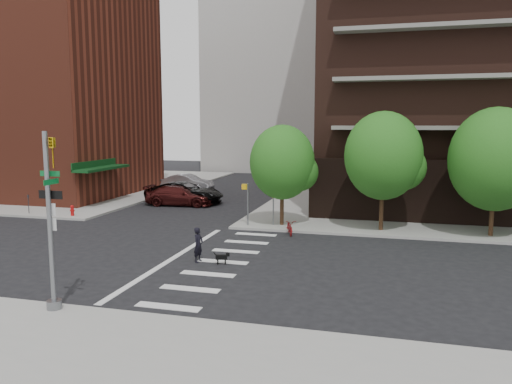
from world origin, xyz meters
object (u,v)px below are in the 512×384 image
at_px(parked_car_maroon, 180,196).
at_px(parked_car_silver, 188,183).
at_px(traffic_signal, 51,235).
at_px(scooter, 290,227).
at_px(fire_hydrant, 72,210).
at_px(parked_car_black, 185,193).
at_px(dog_walker, 198,245).

bearing_deg(parked_car_maroon, parked_car_silver, 14.24).
relative_size(traffic_signal, scooter, 3.56).
bearing_deg(fire_hydrant, traffic_signal, -56.74).
xyz_separation_m(fire_hydrant, parked_car_silver, (2.30, 14.82, 0.26)).
xyz_separation_m(traffic_signal, fire_hydrant, (-10.03, 15.29, -2.15)).
distance_m(traffic_signal, parked_car_maroon, 22.72).
xyz_separation_m(traffic_signal, scooter, (5.37, 13.99, -2.26)).
bearing_deg(parked_car_black, parked_car_maroon, 179.40).
relative_size(fire_hydrant, parked_car_silver, 0.15).
height_order(parked_car_black, parked_car_maroon, parked_car_black).
xyz_separation_m(parked_car_silver, scooter, (13.10, -16.12, -0.37)).
bearing_deg(scooter, parked_car_black, 120.12).
bearing_deg(scooter, parked_car_silver, 110.34).
height_order(fire_hydrant, scooter, scooter).
xyz_separation_m(fire_hydrant, dog_walker, (12.40, -8.08, 0.26)).
bearing_deg(dog_walker, scooter, -13.38).
height_order(parked_car_black, dog_walker, parked_car_black).
height_order(parked_car_silver, dog_walker, parked_car_silver).
height_order(traffic_signal, parked_car_silver, traffic_signal).
relative_size(traffic_signal, fire_hydrant, 8.20).
bearing_deg(scooter, dog_walker, -132.61).
bearing_deg(dog_walker, parked_car_black, 35.48).
relative_size(parked_car_black, scooter, 3.70).
xyz_separation_m(parked_car_black, scooter, (10.40, -9.08, -0.42)).
distance_m(traffic_signal, scooter, 15.16).
distance_m(parked_car_silver, dog_walker, 25.03).
bearing_deg(parked_car_black, scooter, -131.72).
bearing_deg(parked_car_silver, parked_car_black, -155.64).
distance_m(traffic_signal, dog_walker, 7.82).
bearing_deg(parked_car_silver, fire_hydrant, 174.55).
height_order(parked_car_maroon, dog_walker, dog_walker).
xyz_separation_m(traffic_signal, dog_walker, (2.37, 7.21, -1.89)).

